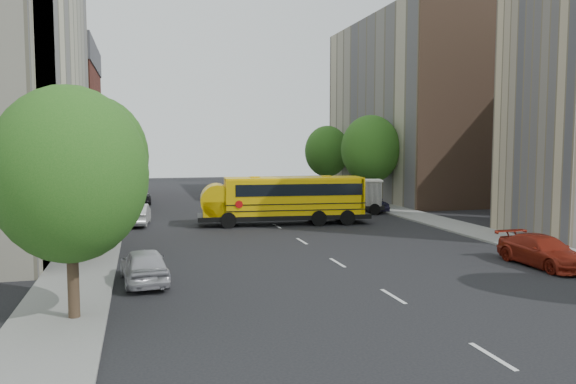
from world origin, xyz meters
name	(u,v)px	position (x,y,z in m)	size (l,w,h in m)	color
ground	(293,236)	(0.00, 0.00, 0.00)	(120.00, 120.00, 0.00)	black
sidewalk_left	(99,230)	(-11.50, 5.00, 0.06)	(3.00, 80.00, 0.12)	slate
sidewalk_right	(424,218)	(11.50, 5.00, 0.06)	(3.00, 80.00, 0.12)	slate
lane_markings	(259,215)	(0.00, 10.00, 0.01)	(0.15, 64.00, 0.01)	silver
building_left_redbrick	(45,134)	(-18.00, 28.00, 6.50)	(10.00, 15.00, 13.00)	maroon
building_right_far	(411,110)	(18.00, 20.00, 9.00)	(10.00, 22.00, 18.00)	tan
building_right_sidewall	(473,102)	(18.00, 9.00, 9.00)	(10.10, 0.30, 18.00)	brown
street_tree_0	(70,175)	(-11.00, -14.00, 4.64)	(4.80, 4.80, 7.41)	#38281C
street_tree_1	(94,157)	(-11.00, -4.00, 4.95)	(5.12, 5.12, 7.90)	#38281C
street_tree_2	(112,153)	(-11.00, 14.00, 4.83)	(4.99, 4.99, 7.71)	#38281C
street_tree_4	(370,149)	(11.00, 14.00, 5.08)	(5.25, 5.25, 8.10)	#38281C
street_tree_5	(327,151)	(11.00, 26.00, 4.70)	(4.86, 4.86, 7.51)	#38281C
school_bus	(282,197)	(0.58, 4.88, 1.87)	(12.05, 3.83, 3.34)	black
safari_truck	(344,195)	(6.85, 9.51, 1.43)	(6.68, 3.85, 2.71)	black
parked_car_0	(144,265)	(-8.80, -9.62, 0.72)	(1.71, 4.24, 1.44)	#ABA9B0
parked_car_1	(137,214)	(-9.16, 6.97, 0.74)	(1.57, 4.49, 1.48)	beige
parked_car_2	(138,196)	(-9.11, 21.13, 0.67)	(2.22, 4.82, 1.34)	black
parked_car_3	(543,251)	(8.80, -11.09, 0.70)	(1.96, 4.82, 1.40)	maroon
parked_car_4	(370,202)	(9.56, 10.56, 0.75)	(1.78, 4.42, 1.51)	#322E51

